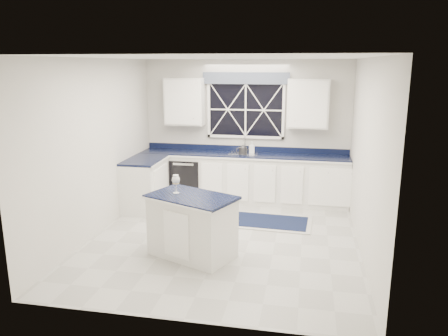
% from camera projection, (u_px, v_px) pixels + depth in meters
% --- Properties ---
extents(ground, '(4.50, 4.50, 0.00)m').
position_uv_depth(ground, '(224.00, 239.00, 6.69)').
color(ground, '#AAABA6').
rests_on(ground, ground).
extents(back_wall, '(4.00, 0.10, 2.70)m').
position_uv_depth(back_wall, '(246.00, 130.00, 8.53)').
color(back_wall, beige).
rests_on(back_wall, ground).
extents(base_cabinets, '(3.99, 1.60, 0.90)m').
position_uv_depth(base_cabinets, '(225.00, 180.00, 8.35)').
color(base_cabinets, silver).
rests_on(base_cabinets, ground).
extents(countertop, '(3.98, 0.64, 0.04)m').
position_uv_depth(countertop, '(243.00, 155.00, 8.34)').
color(countertop, black).
rests_on(countertop, base_cabinets).
extents(dishwasher, '(0.60, 0.58, 0.82)m').
position_uv_depth(dishwasher, '(188.00, 178.00, 8.66)').
color(dishwasher, black).
rests_on(dishwasher, ground).
extents(window, '(1.65, 0.09, 1.26)m').
position_uv_depth(window, '(246.00, 106.00, 8.37)').
color(window, black).
rests_on(window, ground).
extents(upper_cabinets, '(3.10, 0.34, 0.90)m').
position_uv_depth(upper_cabinets, '(245.00, 103.00, 8.24)').
color(upper_cabinets, silver).
rests_on(upper_cabinets, ground).
extents(faucet, '(0.05, 0.20, 0.30)m').
position_uv_depth(faucet, '(245.00, 144.00, 8.48)').
color(faucet, '#BBBBBD').
rests_on(faucet, countertop).
extents(island, '(1.35, 1.10, 0.87)m').
position_uv_depth(island, '(192.00, 226.00, 6.02)').
color(island, silver).
rests_on(island, ground).
extents(rug, '(1.44, 0.92, 0.02)m').
position_uv_depth(rug, '(270.00, 222.00, 7.39)').
color(rug, '#A9A9A4').
rests_on(rug, ground).
extents(kettle, '(0.25, 0.20, 0.18)m').
position_uv_depth(kettle, '(243.00, 150.00, 8.29)').
color(kettle, '#2B2B2D').
rests_on(kettle, countertop).
extents(wine_glass, '(0.11, 0.11, 0.26)m').
position_uv_depth(wine_glass, '(176.00, 181.00, 5.99)').
color(wine_glass, silver).
rests_on(wine_glass, island).
extents(soap_bottle, '(0.10, 0.11, 0.22)m').
position_uv_depth(soap_bottle, '(252.00, 147.00, 8.39)').
color(soap_bottle, silver).
rests_on(soap_bottle, countertop).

